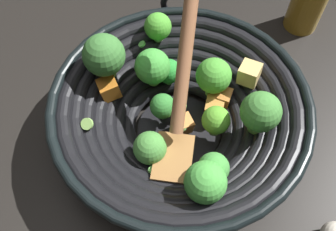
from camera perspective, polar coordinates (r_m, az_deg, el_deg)
ground_plane at (r=0.57m, az=1.65°, el=-2.66°), size 4.00×4.00×0.00m
wok at (r=0.51m, az=1.81°, el=0.70°), size 0.35×0.39×0.26m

